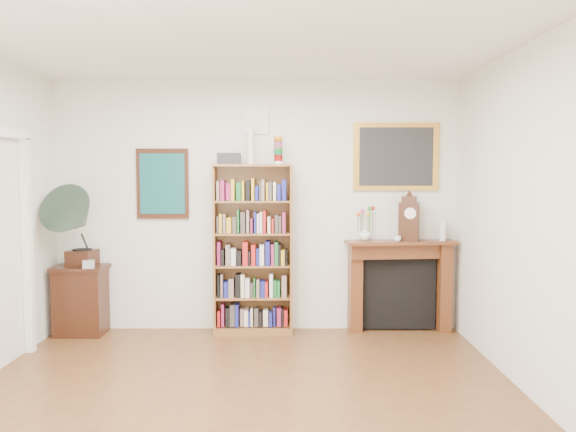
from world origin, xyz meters
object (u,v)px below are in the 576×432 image
object	(u,v)px
side_cabinet	(81,300)
fireplace	(399,278)
bottle_left	(443,230)
bottle_right	(442,231)
gramophone	(76,221)
flower_vase	(365,234)
teacup	(398,239)
cd_stack	(89,264)
mantel_clock	(409,219)
bookshelf	(253,240)

from	to	relation	value
side_cabinet	fireplace	xyz separation A→B (m)	(3.52, 0.13, 0.22)
bottle_left	bottle_right	xyz separation A→B (m)	(0.00, 0.04, -0.02)
gramophone	flower_vase	xyz separation A→B (m)	(3.12, 0.21, -0.17)
bottle_right	teacup	bearing A→B (deg)	-165.99
flower_vase	teacup	world-z (taller)	flower_vase
fireplace	side_cabinet	bearing A→B (deg)	176.74
gramophone	cd_stack	size ratio (longest dim) A/B	7.47
fireplace	teacup	distance (m)	0.49
cd_stack	teacup	world-z (taller)	teacup
fireplace	bottle_left	size ratio (longest dim) A/B	5.15
side_cabinet	bottle_left	bearing A→B (deg)	0.95
side_cabinet	mantel_clock	size ratio (longest dim) A/B	1.54
bookshelf	bottle_left	world-z (taller)	bookshelf
side_cabinet	bottle_right	bearing A→B (deg)	1.58
cd_stack	bookshelf	bearing A→B (deg)	5.75
bookshelf	teacup	distance (m)	1.58
cd_stack	side_cabinet	bearing A→B (deg)	137.90
fireplace	mantel_clock	size ratio (longest dim) A/B	2.51
bottle_left	gramophone	bearing A→B (deg)	-177.50
side_cabinet	gramophone	world-z (taller)	gramophone
gramophone	cd_stack	xyz separation A→B (m)	(0.13, -0.03, -0.47)
fireplace	bottle_left	distance (m)	0.72
bottle_right	side_cabinet	bearing A→B (deg)	-178.31
bookshelf	flower_vase	distance (m)	1.24
gramophone	mantel_clock	world-z (taller)	gramophone
mantel_clock	flower_vase	bearing A→B (deg)	-164.27
bookshelf	bottle_left	size ratio (longest dim) A/B	8.94
gramophone	bottle_left	xyz separation A→B (m)	(3.97, 0.17, -0.12)
flower_vase	bottle_left	bearing A→B (deg)	-2.43
cd_stack	bottle_right	size ratio (longest dim) A/B	0.60
side_cabinet	gramophone	distance (m)	0.89
fireplace	bottle_left	world-z (taller)	bottle_left
bookshelf	bottle_right	world-z (taller)	bookshelf
cd_stack	bottle_left	size ratio (longest dim) A/B	0.50
mantel_clock	bottle_right	size ratio (longest dim) A/B	2.46
bookshelf	mantel_clock	bearing A→B (deg)	-1.90
gramophone	cd_stack	world-z (taller)	gramophone
cd_stack	flower_vase	bearing A→B (deg)	4.55
side_cabinet	bottle_left	xyz separation A→B (m)	(3.97, 0.07, 0.77)
gramophone	teacup	size ratio (longest dim) A/B	11.12
bottle_left	bottle_right	world-z (taller)	bottle_left
side_cabinet	teacup	world-z (taller)	teacup
side_cabinet	flower_vase	xyz separation A→B (m)	(3.12, 0.11, 0.72)
side_cabinet	teacup	size ratio (longest dim) A/B	9.39
bottle_right	bookshelf	bearing A→B (deg)	-178.11
teacup	bottle_left	bearing A→B (deg)	9.43
gramophone	flower_vase	bearing A→B (deg)	12.17
cd_stack	flower_vase	distance (m)	3.01
cd_stack	teacup	size ratio (longest dim) A/B	1.49
gramophone	bottle_right	world-z (taller)	gramophone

